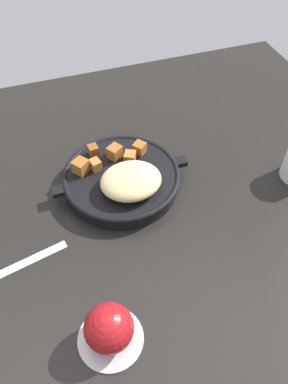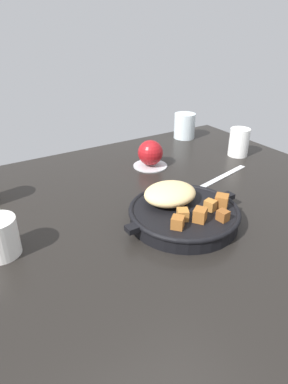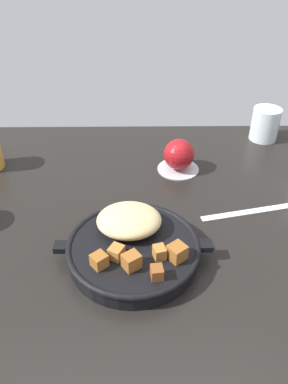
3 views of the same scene
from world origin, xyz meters
The scene contains 6 objects.
ground_plane centered at (0.00, 0.00, -1.20)cm, with size 118.19×101.54×2.40cm, color black.
cast_iron_skillet centered at (2.82, -4.51, 2.74)cm, with size 29.11×24.77×7.71cm.
saucer_plate centered at (13.92, 25.79, 0.30)cm, with size 10.51×10.51×0.60cm, color #B7BABF.
red_apple centered at (13.92, 25.79, 4.44)cm, with size 7.67×7.67×7.67cm, color maroon.
butter_knife centered at (27.71, 8.19, 0.18)cm, with size 21.51×1.60×0.36cm, color silver.
water_glass_tall centered at (39.93, 42.34, 4.62)cm, with size 7.87×7.87×9.24cm, color silver.
Camera 3 is at (4.27, -55.16, 51.22)cm, focal length 35.12 mm.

